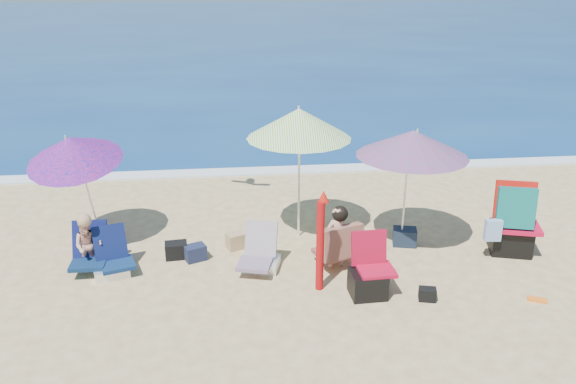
{
  "coord_description": "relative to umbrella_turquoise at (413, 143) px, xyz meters",
  "views": [
    {
      "loc": [
        -1.14,
        -6.75,
        4.13
      ],
      "look_at": [
        -0.3,
        1.0,
        1.1
      ],
      "focal_mm": 35.14,
      "sensor_mm": 36.0,
      "label": 1
    }
  ],
  "objects": [
    {
      "name": "ground",
      "position": [
        -1.62,
        -1.21,
        -1.73
      ],
      "size": [
        120.0,
        120.0,
        0.0
      ],
      "color": "#D8BC84",
      "rests_on": "ground"
    },
    {
      "name": "sea",
      "position": [
        -1.62,
        43.79,
        -1.78
      ],
      "size": [
        120.0,
        80.0,
        0.12
      ],
      "color": "navy",
      "rests_on": "ground"
    },
    {
      "name": "foam",
      "position": [
        -1.62,
        3.89,
        -1.71
      ],
      "size": [
        120.0,
        0.5,
        0.04
      ],
      "color": "white",
      "rests_on": "ground"
    },
    {
      "name": "umbrella_turquoise",
      "position": [
        0.0,
        0.0,
        0.0
      ],
      "size": [
        2.22,
        2.22,
        1.96
      ],
      "color": "white",
      "rests_on": "ground"
    },
    {
      "name": "umbrella_striped",
      "position": [
        -1.67,
        0.57,
        0.21
      ],
      "size": [
        1.75,
        1.75,
        2.22
      ],
      "color": "white",
      "rests_on": "ground"
    },
    {
      "name": "umbrella_blue",
      "position": [
        -5.15,
        0.58,
        -0.1
      ],
      "size": [
        1.71,
        1.76,
        1.99
      ],
      "color": "white",
      "rests_on": "ground"
    },
    {
      "name": "furled_umbrella",
      "position": [
        -1.58,
        -1.15,
        -0.93
      ],
      "size": [
        0.18,
        0.21,
        1.45
      ],
      "color": "#A50B0E",
      "rests_on": "ground"
    },
    {
      "name": "chair_navy",
      "position": [
        -4.54,
        -0.4,
        -1.55
      ],
      "size": [
        0.7,
        0.71,
        0.67
      ],
      "color": "#0D264D",
      "rests_on": "ground"
    },
    {
      "name": "chair_rainbow",
      "position": [
        -2.37,
        -0.5,
        -1.55
      ],
      "size": [
        0.7,
        0.78,
        0.68
      ],
      "color": "#C05144",
      "rests_on": "ground"
    },
    {
      "name": "camp_chair_left",
      "position": [
        -0.94,
        -1.37,
        -1.47
      ],
      "size": [
        0.61,
        0.52,
        0.86
      ],
      "color": "#B30C2B",
      "rests_on": "ground"
    },
    {
      "name": "camp_chair_right",
      "position": [
        1.58,
        -0.39,
        -1.31
      ],
      "size": [
        1.0,
        0.82,
        1.15
      ],
      "color": "red",
      "rests_on": "ground"
    },
    {
      "name": "person_center",
      "position": [
        -1.22,
        -0.58,
        -1.25
      ],
      "size": [
        0.77,
        0.71,
        0.98
      ],
      "color": "tan",
      "rests_on": "ground"
    },
    {
      "name": "person_left",
      "position": [
        -4.88,
        -0.29,
        -1.31
      ],
      "size": [
        0.51,
        0.63,
        0.92
      ],
      "color": "tan",
      "rests_on": "ground"
    },
    {
      "name": "bag_navy_a",
      "position": [
        -3.35,
        -0.12,
        -1.61
      ],
      "size": [
        0.37,
        0.33,
        0.24
      ],
      "color": "#1A2039",
      "rests_on": "ground"
    },
    {
      "name": "bag_black_a",
      "position": [
        -3.65,
        -0.0,
        -1.61
      ],
      "size": [
        0.36,
        0.28,
        0.25
      ],
      "color": "black",
      "rests_on": "ground"
    },
    {
      "name": "bag_tan",
      "position": [
        -2.71,
        0.22,
        -1.6
      ],
      "size": [
        0.36,
        0.32,
        0.26
      ],
      "color": "tan",
      "rests_on": "ground"
    },
    {
      "name": "bag_navy_b",
      "position": [
        0.01,
        0.05,
        -1.59
      ],
      "size": [
        0.43,
        0.36,
        0.28
      ],
      "color": "#172233",
      "rests_on": "ground"
    },
    {
      "name": "bag_black_b",
      "position": [
        -0.18,
        -1.61,
        -1.64
      ],
      "size": [
        0.26,
        0.21,
        0.18
      ],
      "color": "black",
      "rests_on": "ground"
    },
    {
      "name": "orange_item",
      "position": [
        1.3,
        -1.8,
        -1.71
      ],
      "size": [
        0.27,
        0.21,
        0.03
      ],
      "color": "orange",
      "rests_on": "ground"
    }
  ]
}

